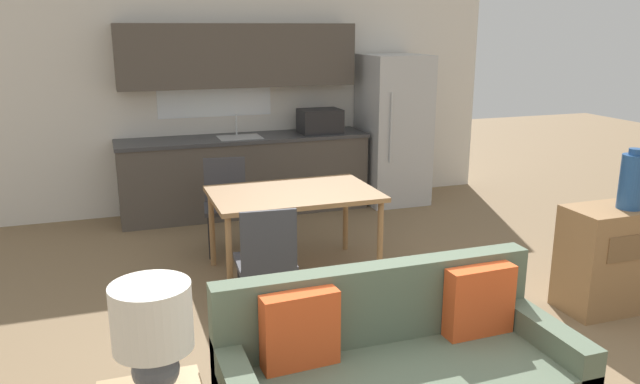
% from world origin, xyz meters
% --- Properties ---
extents(wall_back, '(6.40, 0.07, 2.70)m').
position_xyz_m(wall_back, '(-0.00, 4.63, 1.35)').
color(wall_back, silver).
rests_on(wall_back, ground_plane).
extents(kitchen_counter, '(2.85, 0.65, 2.15)m').
position_xyz_m(kitchen_counter, '(0.02, 4.33, 0.84)').
color(kitchen_counter, '#4C443D').
rests_on(kitchen_counter, ground_plane).
extents(refrigerator, '(0.73, 0.79, 1.79)m').
position_xyz_m(refrigerator, '(1.84, 4.20, 0.90)').
color(refrigerator, '#B7BABC').
rests_on(refrigerator, ground_plane).
extents(dining_table, '(1.42, 0.93, 0.74)m').
position_xyz_m(dining_table, '(-0.00, 2.33, 0.68)').
color(dining_table, olive).
rests_on(dining_table, ground_plane).
extents(couch, '(1.83, 0.80, 0.87)m').
position_xyz_m(couch, '(-0.15, -0.01, 0.34)').
color(couch, '#3D2D1E').
rests_on(couch, ground_plane).
extents(table_lamp, '(0.35, 0.35, 0.52)m').
position_xyz_m(table_lamp, '(-1.36, -0.11, 0.87)').
color(table_lamp, '#4C515B').
rests_on(table_lamp, side_table).
extents(credenza, '(1.21, 0.43, 0.81)m').
position_xyz_m(credenza, '(2.31, 0.85, 0.41)').
color(credenza, olive).
rests_on(credenza, ground_plane).
extents(vase, '(0.18, 0.18, 0.45)m').
position_xyz_m(vase, '(2.14, 0.80, 1.02)').
color(vase, '#234C84').
rests_on(vase, credenza).
extents(dining_chair_far_left, '(0.48, 0.48, 0.89)m').
position_xyz_m(dining_chair_far_left, '(-0.45, 3.11, 0.50)').
color(dining_chair_far_left, '#38383D').
rests_on(dining_chair_far_left, ground_plane).
extents(dining_chair_near_left, '(0.45, 0.45, 0.89)m').
position_xyz_m(dining_chair_near_left, '(-0.46, 1.48, 0.50)').
color(dining_chair_near_left, '#38383D').
rests_on(dining_chair_near_left, ground_plane).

